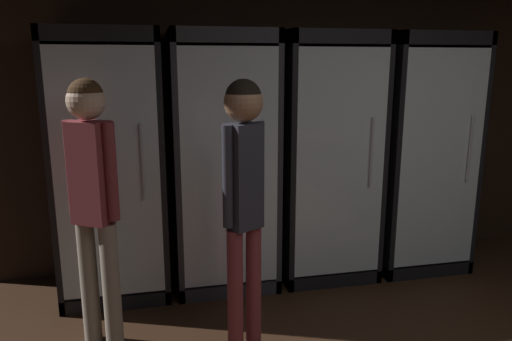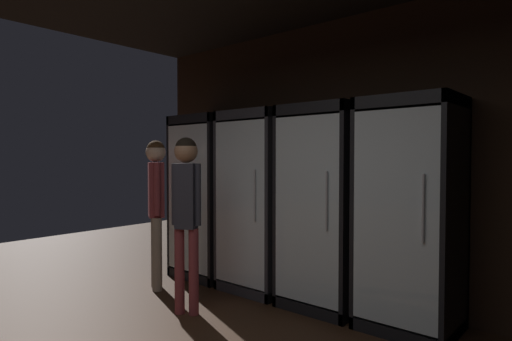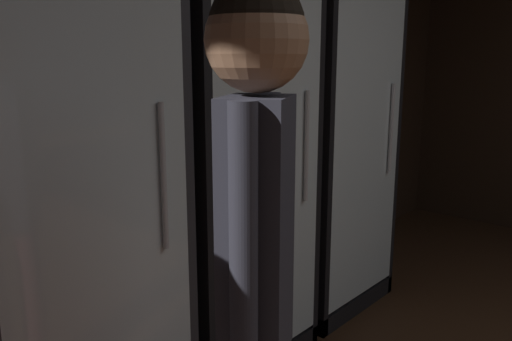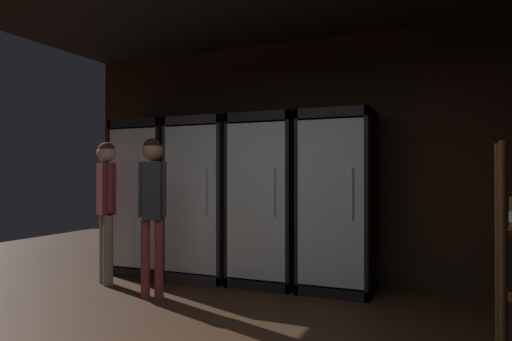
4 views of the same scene
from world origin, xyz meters
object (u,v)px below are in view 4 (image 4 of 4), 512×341
Objects in this scene: cooler_far_left at (151,198)px; cooler_center at (268,201)px; cooler_right at (339,203)px; shopper_far at (106,196)px; cooler_left at (206,200)px; shopper_near at (152,194)px.

cooler_center is at bearing -0.01° from cooler_far_left.
shopper_far is (-2.46, -0.76, 0.06)m from cooler_right.
cooler_left is 1.19× the size of shopper_near.
cooler_left is at bearing -179.98° from cooler_right.
cooler_left is at bearing 88.14° from shopper_near.
cooler_right is 2.58m from shopper_far.
cooler_center and cooler_right have the same top height.
cooler_far_left is at bearing 179.98° from cooler_right.
shopper_near is 1.00× the size of shopper_far.
cooler_left is 1.00× the size of cooler_center.
cooler_left is (0.81, -0.00, -0.00)m from cooler_far_left.
cooler_far_left is 0.81m from cooler_left.
cooler_far_left is 1.19× the size of shopper_near.
shopper_far reaches higher than shopper_near.
cooler_center is (0.80, 0.00, 0.00)m from cooler_left.
cooler_right is at bearing -0.02° from cooler_far_left.
cooler_far_left is 2.41m from cooler_right.
cooler_far_left is at bearing 126.91° from shopper_near.
cooler_right reaches higher than shopper_near.
cooler_far_left reaches higher than shopper_far.
cooler_left is 1.19× the size of shopper_far.
shopper_near is at bearing -129.17° from cooler_center.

